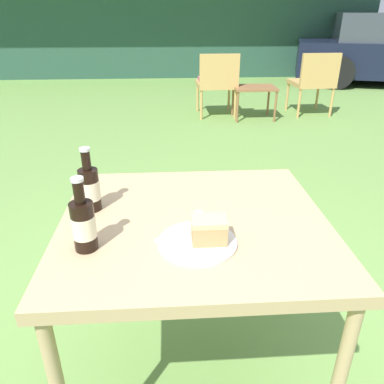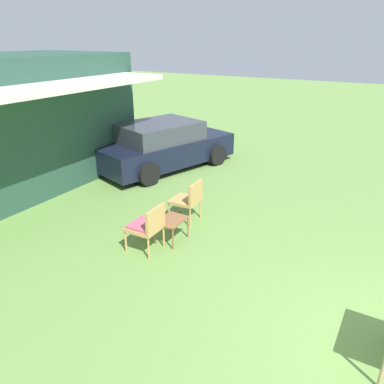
{
  "view_description": "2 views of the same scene",
  "coord_description": "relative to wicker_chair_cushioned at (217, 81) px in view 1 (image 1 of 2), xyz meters",
  "views": [
    {
      "loc": [
        -0.08,
        -1.06,
        1.36
      ],
      "look_at": [
        0.0,
        0.1,
        0.79
      ],
      "focal_mm": 35.0,
      "sensor_mm": 36.0,
      "label": 1
    },
    {
      "loc": [
        -3.91,
        0.61,
        3.48
      ],
      "look_at": [
        1.42,
        3.75,
        0.9
      ],
      "focal_mm": 35.0,
      "sensor_mm": 36.0,
      "label": 2
    }
  ],
  "objects": [
    {
      "name": "wicker_chair_cushioned",
      "position": [
        0.0,
        0.0,
        0.0
      ],
      "size": [
        0.54,
        0.55,
        0.85
      ],
      "rotation": [
        0.0,
        0.0,
        3.17
      ],
      "color": "tan",
      "rests_on": "ground_plane"
    },
    {
      "name": "cabin_building",
      "position": [
        -1.08,
        4.9,
        1.07
      ],
      "size": [
        9.82,
        4.49,
        3.1
      ],
      "color": "#284C3D",
      "rests_on": "ground_plane"
    },
    {
      "name": "fork",
      "position": [
        -0.65,
        -4.33,
        0.26
      ],
      "size": [
        0.18,
        0.08,
        0.01
      ],
      "color": "silver",
      "rests_on": "patio_table"
    },
    {
      "name": "cake_on_plate",
      "position": [
        -0.59,
        -4.32,
        0.28
      ],
      "size": [
        0.23,
        0.23,
        0.08
      ],
      "color": "silver",
      "rests_on": "patio_table"
    },
    {
      "name": "cola_bottle_near",
      "position": [
        -0.95,
        -4.08,
        0.33
      ],
      "size": [
        0.07,
        0.07,
        0.22
      ],
      "color": "black",
      "rests_on": "patio_table"
    },
    {
      "name": "patio_table",
      "position": [
        -0.61,
        -4.17,
        0.18
      ],
      "size": [
        0.87,
        0.8,
        0.74
      ],
      "color": "tan",
      "rests_on": "ground_plane"
    },
    {
      "name": "cola_bottle_far",
      "position": [
        -0.93,
        -4.32,
        0.33
      ],
      "size": [
        0.07,
        0.07,
        0.22
      ],
      "color": "black",
      "rests_on": "patio_table"
    },
    {
      "name": "garden_side_table",
      "position": [
        0.49,
        -0.18,
        -0.11
      ],
      "size": [
        0.56,
        0.43,
        0.43
      ],
      "color": "brown",
      "rests_on": "ground_plane"
    },
    {
      "name": "ground_plane",
      "position": [
        -0.61,
        -4.17,
        -0.49
      ],
      "size": [
        60.0,
        60.0,
        0.0
      ],
      "primitive_type": "plane",
      "color": "#6B9347"
    },
    {
      "name": "loose_bottle_cap",
      "position": [
        -0.59,
        -4.14,
        0.26
      ],
      "size": [
        0.03,
        0.03,
        0.01
      ],
      "color": "silver",
      "rests_on": "patio_table"
    },
    {
      "name": "wicker_chair_plain",
      "position": [
        1.35,
        -0.02,
        0.0
      ],
      "size": [
        0.55,
        0.56,
        0.85
      ],
      "rotation": [
        0.0,
        0.0,
        3.19
      ],
      "color": "tan",
      "rests_on": "ground_plane"
    }
  ]
}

